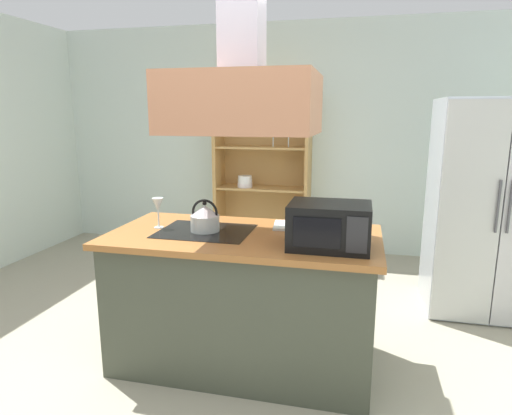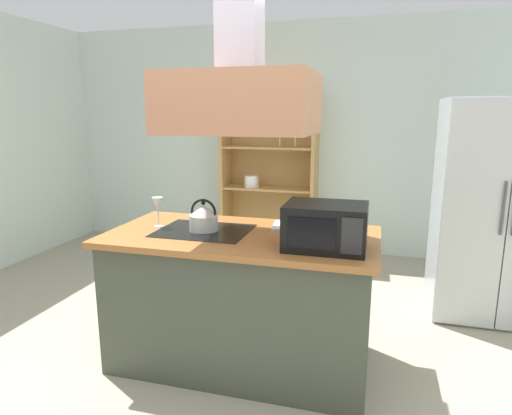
{
  "view_description": "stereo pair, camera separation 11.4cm",
  "coord_description": "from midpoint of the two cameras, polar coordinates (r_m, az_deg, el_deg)",
  "views": [
    {
      "loc": [
        0.83,
        -2.34,
        1.66
      ],
      "look_at": [
        0.12,
        0.64,
        1.0
      ],
      "focal_mm": 30.84,
      "sensor_mm": 36.0,
      "label": 1
    },
    {
      "loc": [
        0.95,
        -2.32,
        1.66
      ],
      "look_at": [
        0.12,
        0.64,
        1.0
      ],
      "focal_mm": 30.84,
      "sensor_mm": 36.0,
      "label": 2
    }
  ],
  "objects": [
    {
      "name": "wine_glass_on_counter",
      "position": [
        3.03,
        -13.66,
        0.2
      ],
      "size": [
        0.08,
        0.08,
        0.21
      ],
      "color": "silver",
      "rests_on": "kitchen_island"
    },
    {
      "name": "wall_back",
      "position": [
        5.41,
        3.95,
        8.81
      ],
      "size": [
        6.0,
        0.12,
        2.7
      ],
      "primitive_type": "cube",
      "color": "silver",
      "rests_on": "ground"
    },
    {
      "name": "range_hood",
      "position": [
        2.74,
        -3.0,
        15.36
      ],
      "size": [
        0.9,
        0.7,
        1.16
      ],
      "color": "#BA7855"
    },
    {
      "name": "ground_plane",
      "position": [
        3.0,
        -6.73,
        -21.62
      ],
      "size": [
        7.8,
        7.8,
        0.0
      ],
      "primitive_type": "plane",
      "color": "gray"
    },
    {
      "name": "microwave",
      "position": [
        2.54,
        8.24,
        -2.35
      ],
      "size": [
        0.46,
        0.35,
        0.26
      ],
      "color": "black",
      "rests_on": "kitchen_island"
    },
    {
      "name": "dish_cabinet",
      "position": [
        5.31,
        0.28,
        3.49
      ],
      "size": [
        1.13,
        0.4,
        1.95
      ],
      "color": "tan",
      "rests_on": "ground"
    },
    {
      "name": "cutting_board",
      "position": [
        3.0,
        4.51,
        -2.4
      ],
      "size": [
        0.36,
        0.28,
        0.02
      ],
      "primitive_type": "cube",
      "rotation": [
        0.0,
        0.0,
        0.11
      ],
      "color": "white",
      "rests_on": "kitchen_island"
    },
    {
      "name": "kettle",
      "position": [
        2.9,
        -7.77,
        -1.36
      ],
      "size": [
        0.19,
        0.19,
        0.21
      ],
      "color": "silver",
      "rests_on": "kitchen_island"
    },
    {
      "name": "kitchen_island",
      "position": [
        2.99,
        -2.71,
        -11.71
      ],
      "size": [
        1.74,
        0.89,
        0.9
      ],
      "color": "#3E4335",
      "rests_on": "ground"
    },
    {
      "name": "refrigerator",
      "position": [
        4.11,
        27.22,
        -0.03
      ],
      "size": [
        0.9,
        0.78,
        1.78
      ],
      "color": "#B2BBC6",
      "rests_on": "ground"
    }
  ]
}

